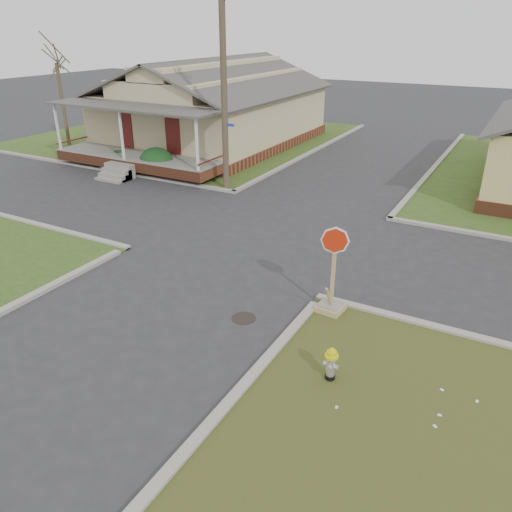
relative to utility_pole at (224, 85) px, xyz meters
The scene contains 11 objects.
ground 10.89m from the utility_pole, 64.74° to the right, with size 120.00×120.00×0.00m, color #2D2D30.
verge_far_left 13.48m from the utility_pole, 134.04° to the left, with size 19.00×19.00×0.05m, color #304E1C.
curbs 7.39m from the utility_pole, 42.88° to the right, with size 80.00×40.00×0.12m, color #9A978B, non-canonical shape.
manhole 12.29m from the utility_pole, 55.75° to the right, with size 0.64×0.64×0.01m, color black.
corner_house 9.99m from the utility_pole, 126.69° to the left, with size 10.10×15.50×5.30m.
utility_pole is the anchor object (origin of this frame).
tree_far_left 14.31m from the utility_pole, 167.34° to the left, with size 0.22×0.22×4.90m, color #423826.
fire_hydrant 14.77m from the utility_pole, 48.91° to the right, with size 0.30×0.30×0.80m.
stop_sign 12.21m from the utility_pole, 43.98° to the right, with size 0.69×0.67×2.42m.
hedge_left 8.27m from the utility_pole, behind, with size 1.25×1.03×0.96m, color #143814.
hedge_right 6.00m from the utility_pole, behind, with size 1.65×1.35×1.26m, color #143814.
Camera 1 is at (7.91, -10.18, 7.04)m, focal length 35.00 mm.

